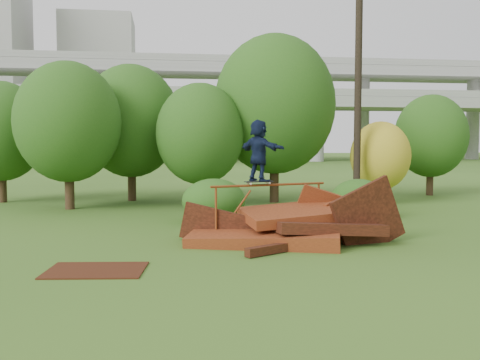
{
  "coord_description": "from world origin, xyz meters",
  "views": [
    {
      "loc": [
        -2.78,
        -12.05,
        2.59
      ],
      "look_at": [
        -0.8,
        2.0,
        1.6
      ],
      "focal_mm": 40.0,
      "sensor_mm": 36.0,
      "label": 1
    }
  ],
  "objects": [
    {
      "name": "grind_rail",
      "position": [
        0.04,
        2.19,
        1.14
      ],
      "size": [
        3.32,
        0.98,
        1.48
      ],
      "color": "brown",
      "rests_on": "ground"
    },
    {
      "name": "utility_pole",
      "position": [
        4.82,
        8.41,
        5.27
      ],
      "size": [
        1.4,
        0.28,
        10.38
      ],
      "color": "black",
      "rests_on": "ground"
    },
    {
      "name": "flat_plate",
      "position": [
        -4.19,
        -1.09,
        0.01
      ],
      "size": [
        2.09,
        1.6,
        0.03
      ],
      "primitive_type": "cube",
      "rotation": [
        0.0,
        0.0,
        -0.11
      ],
      "color": "#3C1A0C",
      "rests_on": "ground"
    },
    {
      "name": "tree_3",
      "position": [
        1.93,
        10.71,
        4.24
      ],
      "size": [
        5.22,
        5.22,
        7.25
      ],
      "color": "black",
      "rests_on": "ground"
    },
    {
      "name": "tree_0",
      "position": [
        -6.47,
        9.39,
        3.39
      ],
      "size": [
        4.06,
        4.06,
        5.73
      ],
      "color": "black",
      "rests_on": "ground"
    },
    {
      "name": "tree_1",
      "position": [
        -4.25,
        12.23,
        3.55
      ],
      "size": [
        4.36,
        4.36,
        6.06
      ],
      "color": "black",
      "rests_on": "ground"
    },
    {
      "name": "building_right",
      "position": [
        -16.0,
        102.0,
        14.0
      ],
      "size": [
        14.0,
        14.0,
        28.0
      ],
      "primitive_type": "cube",
      "color": "#9E9E99",
      "rests_on": "ground"
    },
    {
      "name": "tree_2",
      "position": [
        -1.37,
        9.47,
        2.94
      ],
      "size": [
        3.54,
        3.54,
        4.99
      ],
      "color": "black",
      "rests_on": "ground"
    },
    {
      "name": "skater",
      "position": [
        -0.27,
        2.11,
        2.39
      ],
      "size": [
        1.27,
        1.55,
        1.66
      ],
      "primitive_type": "imported",
      "rotation": [
        0.0,
        0.0,
        2.16
      ],
      "color": "#101935",
      "rests_on": "skateboard"
    },
    {
      "name": "tree_5",
      "position": [
        10.15,
        12.64,
        2.92
      ],
      "size": [
        3.52,
        3.52,
        4.95
      ],
      "color": "black",
      "rests_on": "ground"
    },
    {
      "name": "shrub_right",
      "position": [
        3.77,
        5.34,
        0.68
      ],
      "size": [
        1.92,
        1.76,
        1.36
      ],
      "primitive_type": "ellipsoid",
      "color": "#194B14",
      "rests_on": "ground"
    },
    {
      "name": "scrap_pile",
      "position": [
        0.39,
        1.46,
        0.36
      ],
      "size": [
        5.93,
        3.6,
        2.2
      ],
      "color": "#511F0E",
      "rests_on": "ground"
    },
    {
      "name": "ground",
      "position": [
        0.0,
        0.0,
        0.0
      ],
      "size": [
        240.0,
        240.0,
        0.0
      ],
      "primitive_type": "plane",
      "color": "#2D5116",
      "rests_on": "ground"
    },
    {
      "name": "shrub_left",
      "position": [
        -1.21,
        5.19,
        0.72
      ],
      "size": [
        2.07,
        1.91,
        1.43
      ],
      "primitive_type": "ellipsoid",
      "color": "#194B14",
      "rests_on": "ground"
    },
    {
      "name": "tree_4",
      "position": [
        6.26,
        9.52,
        2.03
      ],
      "size": [
        2.53,
        2.53,
        3.49
      ],
      "color": "black",
      "rests_on": "ground"
    },
    {
      "name": "skateboard",
      "position": [
        -0.27,
        2.11,
        1.54
      ],
      "size": [
        0.81,
        0.41,
        0.08
      ],
      "rotation": [
        0.0,
        0.0,
        0.27
      ],
      "color": "black",
      "rests_on": "grind_rail"
    },
    {
      "name": "tree_6",
      "position": [
        -9.79,
        12.31,
        3.09
      ],
      "size": [
        3.76,
        3.76,
        5.26
      ],
      "color": "black",
      "rests_on": "ground"
    },
    {
      "name": "freeway_overpass",
      "position": [
        0.0,
        62.92,
        10.32
      ],
      "size": [
        160.0,
        15.0,
        13.7
      ],
      "color": "gray",
      "rests_on": "ground"
    }
  ]
}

